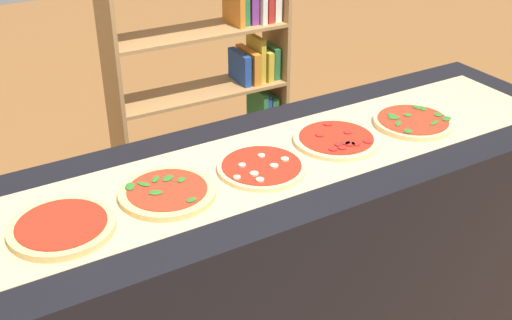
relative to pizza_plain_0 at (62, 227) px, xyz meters
name	(u,v)px	position (x,y,z in m)	size (l,w,h in m)	color
counter	(256,272)	(0.67, 0.05, -0.48)	(2.65, 0.74, 0.92)	black
parchment_paper	(256,165)	(0.67, 0.05, -0.01)	(2.42, 0.46, 0.00)	tan
pizza_plain_0	(62,227)	(0.00, 0.00, 0.00)	(0.31, 0.31, 0.02)	#DBB26B
pizza_spinach_1	(167,192)	(0.34, 0.02, 0.00)	(0.31, 0.31, 0.03)	#DBB26B
pizza_mushroom_2	(262,167)	(0.67, 0.01, 0.00)	(0.30, 0.30, 0.02)	#E5C17F
pizza_pepperoni_3	(336,139)	(1.01, 0.05, 0.00)	(0.31, 0.31, 0.02)	#E5C17F
pizza_spinach_4	(413,122)	(1.34, 0.01, 0.00)	(0.30, 0.30, 0.03)	#E5C17F
bookshelf	(223,88)	(1.18, 1.27, -0.28)	(0.96, 0.29, 1.32)	#A87A47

